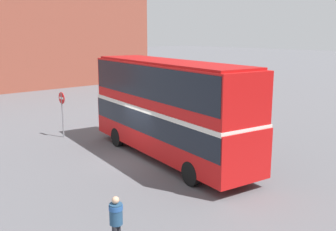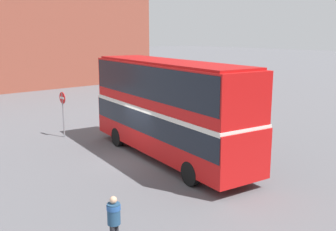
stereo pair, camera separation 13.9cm
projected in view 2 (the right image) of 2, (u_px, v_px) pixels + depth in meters
ground_plane at (136, 159)px, 19.10m from camera, size 240.00×240.00×0.00m
building_row_left at (16, 4)px, 43.32m from camera, size 9.98×30.02×18.15m
double_decker_bus at (168, 104)px, 18.68m from camera, size 11.06×4.14×4.74m
pedestrian_foreground at (114, 217)px, 10.95m from camera, size 0.54×0.54×1.60m
no_entry_sign at (63, 107)px, 22.75m from camera, size 0.68×0.08×2.67m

